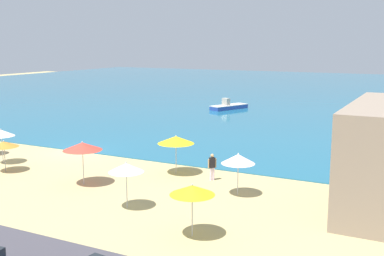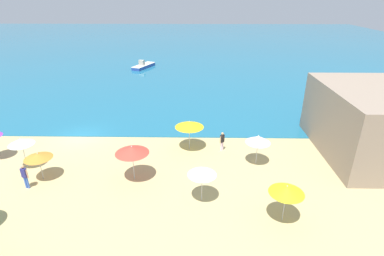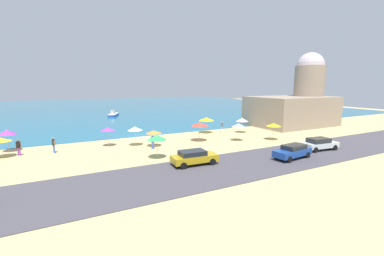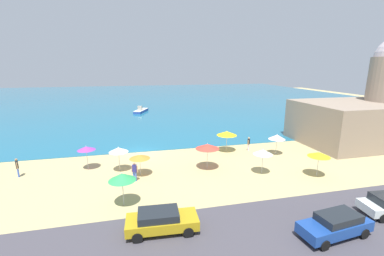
{
  "view_description": "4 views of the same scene",
  "coord_description": "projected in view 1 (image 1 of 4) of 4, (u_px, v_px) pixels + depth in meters",
  "views": [
    {
      "loc": [
        25.26,
        -29.02,
        8.58
      ],
      "look_at": [
        8.88,
        2.79,
        2.19
      ],
      "focal_mm": 45.0,
      "sensor_mm": 36.0,
      "label": 1
    },
    {
      "loc": [
        10.87,
        -24.94,
        12.31
      ],
      "look_at": [
        10.46,
        -2.54,
        2.14
      ],
      "focal_mm": 28.0,
      "sensor_mm": 36.0,
      "label": 2
    },
    {
      "loc": [
        -10.55,
        -37.12,
        7.72
      ],
      "look_at": [
        7.12,
        -3.12,
        1.23
      ],
      "focal_mm": 24.0,
      "sensor_mm": 36.0,
      "label": 3
    },
    {
      "loc": [
        -0.74,
        -30.14,
        10.15
      ],
      "look_at": [
        7.11,
        2.86,
        1.94
      ],
      "focal_mm": 24.0,
      "sensor_mm": 36.0,
      "label": 4
    }
  ],
  "objects": [
    {
      "name": "sea",
      "position": [
        281.0,
        91.0,
        86.42
      ],
      "size": [
        150.0,
        110.0,
        0.05
      ],
      "primitive_type": "cube",
      "color": "#1D6686",
      "rests_on": "ground_plane"
    },
    {
      "name": "beach_umbrella_3",
      "position": [
        1.0,
        133.0,
        34.2
      ],
      "size": [
        1.87,
        1.87,
        2.52
      ],
      "color": "#B2B2B7",
      "rests_on": "ground_plane"
    },
    {
      "name": "beach_umbrella_5",
      "position": [
        238.0,
        159.0,
        27.0
      ],
      "size": [
        1.92,
        1.92,
        2.46
      ],
      "color": "#B2B2B7",
      "rests_on": "ground_plane"
    },
    {
      "name": "beach_umbrella_10",
      "position": [
        4.0,
        144.0,
        32.04
      ],
      "size": [
        1.93,
        1.93,
        2.13
      ],
      "color": "#B2B2B7",
      "rests_on": "ground_plane"
    },
    {
      "name": "bather_2",
      "position": [
        212.0,
        165.0,
        30.13
      ],
      "size": [
        0.41,
        0.45,
        1.72
      ],
      "color": "white",
      "rests_on": "ground_plane"
    },
    {
      "name": "skiff_nearshore",
      "position": [
        229.0,
        106.0,
        62.15
      ],
      "size": [
        3.62,
        5.82,
        1.46
      ],
      "color": "#2E4BA3",
      "rests_on": "sea"
    },
    {
      "name": "beach_umbrella_2",
      "position": [
        192.0,
        190.0,
        21.14
      ],
      "size": [
        2.03,
        2.03,
        2.46
      ],
      "color": "#B2B2B7",
      "rests_on": "ground_plane"
    },
    {
      "name": "beach_umbrella_4",
      "position": [
        126.0,
        168.0,
        24.84
      ],
      "size": [
        1.85,
        1.85,
        2.5
      ],
      "color": "#B2B2B7",
      "rests_on": "ground_plane"
    },
    {
      "name": "beach_umbrella_6",
      "position": [
        82.0,
        146.0,
        29.02
      ],
      "size": [
        2.37,
        2.37,
        2.69
      ],
      "color": "#B2B2B7",
      "rests_on": "ground_plane"
    },
    {
      "name": "ground_plane",
      "position": [
        77.0,
        151.0,
        38.29
      ],
      "size": [
        160.0,
        160.0,
        0.0
      ],
      "primitive_type": "plane",
      "color": "tan"
    },
    {
      "name": "beach_umbrella_1",
      "position": [
        176.0,
        140.0,
        31.41
      ],
      "size": [
        2.41,
        2.41,
        2.6
      ],
      "color": "#B2B2B7",
      "rests_on": "ground_plane"
    }
  ]
}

